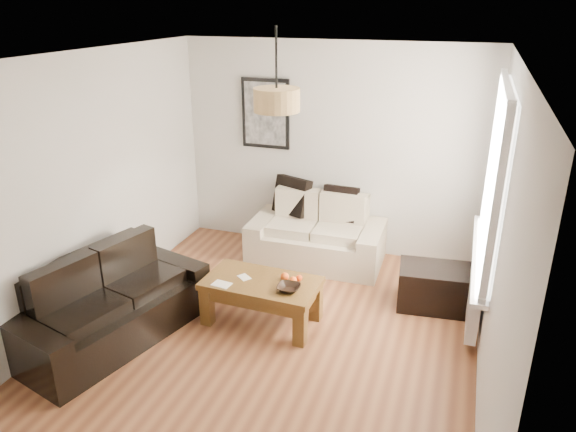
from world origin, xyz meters
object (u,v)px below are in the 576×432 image
(coffee_table, at_px, (262,301))
(ottoman, at_px, (436,287))
(sofa_leather, at_px, (110,300))
(loveseat_cream, at_px, (317,231))

(coffee_table, height_order, ottoman, coffee_table)
(sofa_leather, distance_m, ottoman, 3.28)
(sofa_leather, height_order, ottoman, sofa_leather)
(ottoman, bearing_deg, loveseat_cream, 157.20)
(sofa_leather, relative_size, ottoman, 2.36)
(coffee_table, bearing_deg, sofa_leather, -150.91)
(coffee_table, bearing_deg, loveseat_cream, 84.81)
(loveseat_cream, distance_m, ottoman, 1.62)
(loveseat_cream, xyz_separation_m, sofa_leather, (-1.39, -2.19, -0.00))
(loveseat_cream, relative_size, coffee_table, 1.42)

